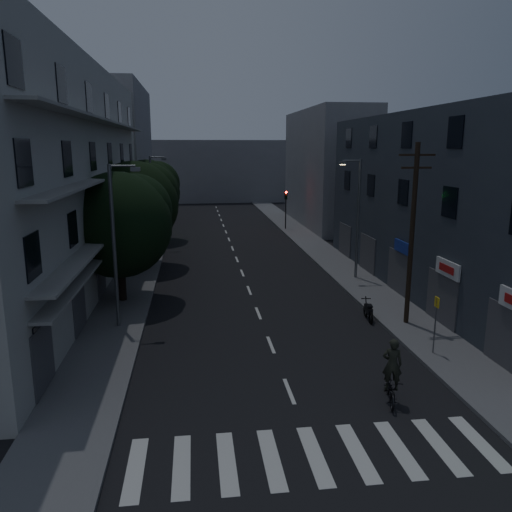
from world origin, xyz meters
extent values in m
plane|color=black|center=(0.00, 25.00, 0.00)|extent=(160.00, 160.00, 0.00)
cube|color=#565659|center=(-7.50, 25.00, 0.07)|extent=(3.00, 90.00, 0.15)
cube|color=#565659|center=(7.50, 25.00, 0.07)|extent=(3.00, 90.00, 0.15)
cube|color=beige|center=(-5.20, -2.00, 0.01)|extent=(0.50, 3.00, 0.01)
cube|color=beige|center=(-3.90, -2.00, 0.01)|extent=(0.50, 3.00, 0.01)
cube|color=beige|center=(-2.60, -2.00, 0.01)|extent=(0.50, 3.00, 0.01)
cube|color=beige|center=(-1.30, -2.00, 0.01)|extent=(0.50, 3.00, 0.01)
cube|color=beige|center=(0.00, -2.00, 0.01)|extent=(0.50, 3.00, 0.01)
cube|color=beige|center=(1.30, -2.00, 0.01)|extent=(0.50, 3.00, 0.01)
cube|color=beige|center=(2.60, -2.00, 0.01)|extent=(0.50, 3.00, 0.01)
cube|color=beige|center=(3.90, -2.00, 0.01)|extent=(0.50, 3.00, 0.01)
cube|color=beige|center=(5.20, -2.00, 0.01)|extent=(0.50, 3.00, 0.01)
cube|color=beige|center=(0.00, 2.00, 0.01)|extent=(0.15, 2.00, 0.01)
cube|color=beige|center=(0.00, 6.50, 0.01)|extent=(0.15, 2.00, 0.01)
cube|color=beige|center=(0.00, 11.00, 0.01)|extent=(0.15, 2.00, 0.01)
cube|color=beige|center=(0.00, 15.50, 0.01)|extent=(0.15, 2.00, 0.01)
cube|color=beige|center=(0.00, 20.00, 0.01)|extent=(0.15, 2.00, 0.01)
cube|color=beige|center=(0.00, 24.50, 0.01)|extent=(0.15, 2.00, 0.01)
cube|color=beige|center=(0.00, 29.00, 0.01)|extent=(0.15, 2.00, 0.01)
cube|color=beige|center=(0.00, 33.50, 0.01)|extent=(0.15, 2.00, 0.01)
cube|color=beige|center=(0.00, 38.00, 0.01)|extent=(0.15, 2.00, 0.01)
cube|color=beige|center=(0.00, 42.50, 0.01)|extent=(0.15, 2.00, 0.01)
cube|color=beige|center=(0.00, 47.00, 0.01)|extent=(0.15, 2.00, 0.01)
cube|color=beige|center=(0.00, 51.50, 0.01)|extent=(0.15, 2.00, 0.01)
cube|color=beige|center=(0.00, 56.00, 0.01)|extent=(0.15, 2.00, 0.01)
cube|color=beige|center=(0.00, 60.50, 0.01)|extent=(0.15, 2.00, 0.01)
cube|color=#9F9F9B|center=(-12.00, 18.00, 7.00)|extent=(6.00, 36.00, 14.00)
cube|color=black|center=(-8.98, 3.00, 2.00)|extent=(0.06, 1.60, 1.60)
cube|color=black|center=(-8.98, 9.00, 2.00)|extent=(0.06, 1.60, 1.60)
cube|color=black|center=(-8.98, 15.00, 2.00)|extent=(0.06, 1.60, 1.60)
cube|color=black|center=(-8.98, 21.00, 2.00)|extent=(0.06, 1.60, 1.60)
cube|color=black|center=(-8.98, 27.00, 2.00)|extent=(0.06, 1.60, 1.60)
cube|color=black|center=(-8.98, 33.00, 2.00)|extent=(0.06, 1.60, 1.60)
cube|color=black|center=(-8.98, 3.00, 5.20)|extent=(0.06, 1.60, 1.60)
cube|color=black|center=(-8.98, 9.00, 5.20)|extent=(0.06, 1.60, 1.60)
cube|color=black|center=(-8.98, 15.00, 5.20)|extent=(0.06, 1.60, 1.60)
cube|color=black|center=(-8.98, 21.00, 5.20)|extent=(0.06, 1.60, 1.60)
cube|color=black|center=(-8.98, 27.00, 5.20)|extent=(0.06, 1.60, 1.60)
cube|color=black|center=(-8.98, 33.00, 5.20)|extent=(0.06, 1.60, 1.60)
cube|color=black|center=(-8.98, 3.00, 8.40)|extent=(0.06, 1.60, 1.60)
cube|color=black|center=(-8.98, 9.00, 8.40)|extent=(0.06, 1.60, 1.60)
cube|color=black|center=(-8.98, 15.00, 8.40)|extent=(0.06, 1.60, 1.60)
cube|color=black|center=(-8.98, 21.00, 8.40)|extent=(0.06, 1.60, 1.60)
cube|color=black|center=(-8.98, 27.00, 8.40)|extent=(0.06, 1.60, 1.60)
cube|color=black|center=(-8.98, 33.00, 8.40)|extent=(0.06, 1.60, 1.60)
cube|color=black|center=(-8.98, 3.00, 11.60)|extent=(0.06, 1.60, 1.60)
cube|color=black|center=(-8.98, 9.00, 11.60)|extent=(0.06, 1.60, 1.60)
cube|color=black|center=(-8.98, 15.00, 11.60)|extent=(0.06, 1.60, 1.60)
cube|color=black|center=(-8.98, 21.00, 11.60)|extent=(0.06, 1.60, 1.60)
cube|color=black|center=(-8.98, 27.00, 11.60)|extent=(0.06, 1.60, 1.60)
cube|color=black|center=(-8.98, 33.00, 11.60)|extent=(0.06, 1.60, 1.60)
cube|color=gray|center=(-8.50, 18.00, 4.00)|extent=(1.00, 32.40, 0.12)
cube|color=gray|center=(-8.50, 18.00, 7.20)|extent=(1.00, 32.40, 0.12)
cube|color=gray|center=(-8.50, 18.00, 10.40)|extent=(1.00, 32.40, 0.12)
cube|color=gray|center=(-8.60, 18.00, 3.10)|extent=(0.80, 32.40, 0.12)
cube|color=#424247|center=(-8.97, 3.00, 1.40)|extent=(0.06, 2.40, 2.40)
cube|color=#424247|center=(-8.97, 9.00, 1.40)|extent=(0.06, 2.40, 2.40)
cube|color=#424247|center=(-8.97, 15.00, 1.40)|extent=(0.06, 2.40, 2.40)
cube|color=#424247|center=(-8.97, 21.00, 1.40)|extent=(0.06, 2.40, 2.40)
cube|color=#424247|center=(-8.97, 27.00, 1.40)|extent=(0.06, 2.40, 2.40)
cube|color=#424247|center=(-8.97, 33.00, 1.40)|extent=(0.06, 2.40, 2.40)
cube|color=#2A3139|center=(12.00, 14.00, 5.50)|extent=(6.00, 28.00, 11.00)
cube|color=black|center=(8.98, 8.00, 6.30)|extent=(0.06, 1.40, 1.50)
cube|color=black|center=(8.98, 13.50, 6.30)|extent=(0.06, 1.40, 1.50)
cube|color=black|center=(8.98, 19.00, 6.30)|extent=(0.06, 1.40, 1.50)
cube|color=black|center=(8.98, 24.50, 6.30)|extent=(0.06, 1.40, 1.50)
cube|color=black|center=(8.98, 8.00, 9.60)|extent=(0.06, 1.40, 1.50)
cube|color=black|center=(8.98, 13.50, 9.60)|extent=(0.06, 1.40, 1.50)
cube|color=black|center=(8.98, 19.00, 9.60)|extent=(0.06, 1.40, 1.50)
cube|color=black|center=(8.98, 24.50, 9.60)|extent=(0.06, 1.40, 1.50)
cube|color=#424247|center=(8.97, 2.50, 1.40)|extent=(0.06, 3.00, 2.60)
cube|color=#424247|center=(8.97, 8.00, 1.40)|extent=(0.06, 3.00, 2.60)
cube|color=#424247|center=(8.97, 13.50, 1.40)|extent=(0.06, 3.00, 2.60)
cube|color=#424247|center=(8.97, 19.00, 1.40)|extent=(0.06, 3.00, 2.60)
cube|color=#424247|center=(8.97, 24.50, 1.40)|extent=(0.06, 3.00, 2.60)
cube|color=silver|center=(8.90, 7.50, 3.10)|extent=(0.12, 2.20, 0.80)
cube|color=#B21414|center=(8.82, 7.50, 3.10)|extent=(0.02, 1.40, 0.36)
cube|color=navy|center=(8.90, 13.00, 3.10)|extent=(0.12, 2.00, 0.70)
cube|color=slate|center=(-12.00, 48.00, 8.00)|extent=(6.00, 20.00, 16.00)
cube|color=slate|center=(12.00, 42.00, 6.50)|extent=(6.00, 20.00, 13.00)
cube|color=slate|center=(0.00, 70.00, 5.00)|extent=(24.00, 8.00, 10.00)
cylinder|color=black|center=(-7.63, 13.99, 2.16)|extent=(0.44, 0.44, 4.02)
sphere|color=black|center=(-7.63, 13.99, 4.58)|extent=(6.04, 6.04, 6.04)
sphere|color=black|center=(-6.72, 14.74, 5.33)|extent=(4.23, 4.23, 4.23)
sphere|color=black|center=(-8.38, 13.38, 5.03)|extent=(3.92, 3.92, 3.92)
cylinder|color=black|center=(-7.64, 22.57, 2.26)|extent=(0.44, 0.44, 4.22)
sphere|color=black|center=(-7.64, 22.57, 4.79)|extent=(6.35, 6.35, 6.35)
sphere|color=black|center=(-6.69, 23.37, 5.58)|extent=(4.45, 4.45, 4.45)
sphere|color=black|center=(-8.44, 21.94, 5.27)|extent=(4.13, 4.13, 4.13)
cylinder|color=black|center=(-7.72, 33.64, 2.22)|extent=(0.44, 0.44, 4.14)
sphere|color=black|center=(-7.72, 33.64, 4.70)|extent=(6.18, 6.18, 6.18)
sphere|color=black|center=(-6.79, 34.41, 5.47)|extent=(4.32, 4.32, 4.32)
sphere|color=black|center=(-8.49, 33.02, 5.16)|extent=(4.01, 4.01, 4.01)
cylinder|color=black|center=(6.59, 38.51, 1.75)|extent=(0.12, 0.12, 3.20)
cube|color=black|center=(6.59, 38.51, 3.80)|extent=(0.28, 0.22, 0.90)
sphere|color=#FF0C05|center=(6.59, 38.36, 4.13)|extent=(0.22, 0.22, 0.22)
sphere|color=#3F330C|center=(6.59, 38.36, 3.83)|extent=(0.22, 0.22, 0.22)
sphere|color=black|center=(6.59, 38.36, 3.53)|extent=(0.22, 0.22, 0.22)
cylinder|color=black|center=(-6.36, 39.34, 1.75)|extent=(0.12, 0.12, 3.20)
cube|color=black|center=(-6.36, 39.34, 3.80)|extent=(0.28, 0.22, 0.90)
sphere|color=black|center=(-6.36, 39.19, 4.13)|extent=(0.22, 0.22, 0.22)
sphere|color=#3F330C|center=(-6.36, 39.19, 3.83)|extent=(0.22, 0.22, 0.22)
sphere|color=#0CFF26|center=(-6.36, 39.19, 3.53)|extent=(0.22, 0.22, 0.22)
cylinder|color=#5B5E62|center=(-7.26, 9.60, 4.15)|extent=(0.18, 0.18, 8.00)
cylinder|color=#5B5E62|center=(-6.66, 9.60, 8.05)|extent=(1.20, 0.10, 0.10)
cube|color=#5B5E62|center=(-6.06, 9.60, 7.90)|extent=(0.45, 0.25, 0.18)
cube|color=#4C4C4C|center=(-6.06, 9.60, 7.80)|extent=(0.35, 0.18, 0.04)
cylinder|color=slate|center=(7.57, 17.30, 4.15)|extent=(0.18, 0.18, 8.00)
cylinder|color=slate|center=(6.97, 17.30, 8.05)|extent=(1.20, 0.10, 0.10)
cube|color=slate|center=(6.37, 17.30, 7.90)|extent=(0.45, 0.25, 0.18)
cube|color=#FFD88C|center=(6.37, 17.30, 7.80)|extent=(0.35, 0.18, 0.04)
cylinder|color=#515458|center=(-7.06, 30.32, 4.15)|extent=(0.18, 0.18, 8.00)
cylinder|color=#515458|center=(-6.46, 30.32, 8.05)|extent=(1.20, 0.10, 0.10)
cube|color=#515458|center=(-5.86, 30.32, 7.90)|extent=(0.45, 0.25, 0.18)
cube|color=#4C4C4C|center=(-5.86, 30.32, 7.80)|extent=(0.35, 0.18, 0.04)
cylinder|color=black|center=(7.28, 8.25, 4.65)|extent=(0.24, 0.24, 9.00)
cube|color=black|center=(7.28, 8.25, 8.55)|extent=(1.80, 0.10, 0.10)
cube|color=black|center=(7.28, 8.25, 7.95)|extent=(1.50, 0.10, 0.10)
cylinder|color=#595B60|center=(6.83, 4.39, 1.40)|extent=(0.06, 0.06, 2.50)
cube|color=yellow|center=(6.83, 4.39, 2.45)|extent=(0.05, 0.35, 0.45)
torus|color=black|center=(5.56, 8.68, 0.28)|extent=(0.17, 0.67, 0.66)
torus|color=black|center=(5.67, 9.79, 0.28)|extent=(0.17, 0.67, 0.66)
cube|color=black|center=(5.61, 9.23, 0.58)|extent=(0.33, 1.04, 0.33)
cube|color=black|center=(5.60, 9.09, 0.82)|extent=(0.32, 0.44, 0.09)
cylinder|color=black|center=(5.66, 9.74, 0.70)|extent=(0.10, 0.41, 0.78)
cube|color=black|center=(5.67, 9.84, 0.98)|extent=(0.51, 0.09, 0.04)
imported|color=black|center=(3.43, 0.76, 0.50)|extent=(1.12, 2.00, 1.00)
imported|color=black|center=(3.43, 0.76, 1.45)|extent=(0.79, 0.62, 1.90)
camera|label=1|loc=(-3.36, -14.82, 8.92)|focal=35.00mm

